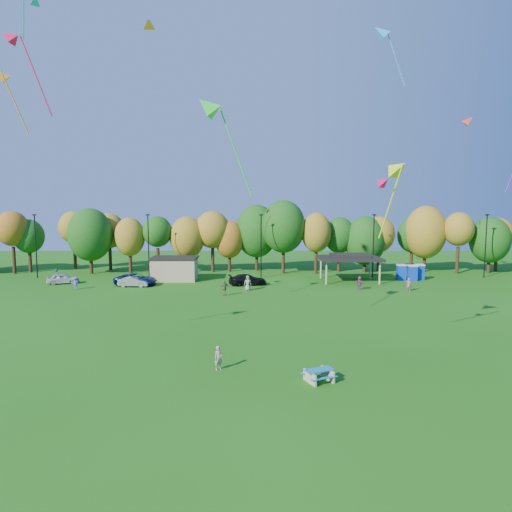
{
  "coord_description": "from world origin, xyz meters",
  "views": [
    {
      "loc": [
        1.09,
        -24.54,
        10.23
      ],
      "look_at": [
        1.18,
        6.0,
        6.88
      ],
      "focal_mm": 32.0,
      "sensor_mm": 36.0,
      "label": 1
    }
  ],
  "objects_px": {
    "porta_potties": "(411,272)",
    "car_d": "(247,280)",
    "car_c": "(136,279)",
    "car_a": "(63,279)",
    "car_b": "(134,282)",
    "kite_flyer": "(219,358)",
    "picnic_table": "(319,374)"
  },
  "relations": [
    {
      "from": "kite_flyer",
      "to": "car_c",
      "type": "bearing_deg",
      "value": 80.81
    },
    {
      "from": "picnic_table",
      "to": "car_a",
      "type": "xyz_separation_m",
      "value": [
        -29.13,
        33.91,
        0.25
      ]
    },
    {
      "from": "car_a",
      "to": "car_b",
      "type": "relative_size",
      "value": 1.02
    },
    {
      "from": "picnic_table",
      "to": "porta_potties",
      "type": "bearing_deg",
      "value": 40.4
    },
    {
      "from": "porta_potties",
      "to": "car_a",
      "type": "bearing_deg",
      "value": -176.57
    },
    {
      "from": "porta_potties",
      "to": "picnic_table",
      "type": "relative_size",
      "value": 1.77
    },
    {
      "from": "porta_potties",
      "to": "car_c",
      "type": "height_order",
      "value": "porta_potties"
    },
    {
      "from": "car_a",
      "to": "car_b",
      "type": "height_order",
      "value": "car_a"
    },
    {
      "from": "porta_potties",
      "to": "car_d",
      "type": "bearing_deg",
      "value": -170.04
    },
    {
      "from": "porta_potties",
      "to": "car_d",
      "type": "height_order",
      "value": "porta_potties"
    },
    {
      "from": "car_b",
      "to": "car_d",
      "type": "distance_m",
      "value": 14.51
    },
    {
      "from": "picnic_table",
      "to": "kite_flyer",
      "type": "relative_size",
      "value": 1.39
    },
    {
      "from": "picnic_table",
      "to": "car_d",
      "type": "relative_size",
      "value": 0.43
    },
    {
      "from": "picnic_table",
      "to": "car_a",
      "type": "relative_size",
      "value": 0.53
    },
    {
      "from": "car_d",
      "to": "porta_potties",
      "type": "bearing_deg",
      "value": -91.97
    },
    {
      "from": "picnic_table",
      "to": "car_a",
      "type": "bearing_deg",
      "value": 107.09
    },
    {
      "from": "porta_potties",
      "to": "car_c",
      "type": "distance_m",
      "value": 37.35
    },
    {
      "from": "car_a",
      "to": "kite_flyer",
      "type": "bearing_deg",
      "value": -161.22
    },
    {
      "from": "car_a",
      "to": "car_d",
      "type": "bearing_deg",
      "value": -109.79
    },
    {
      "from": "car_a",
      "to": "car_d",
      "type": "xyz_separation_m",
      "value": [
        24.44,
        -1.15,
        0.03
      ]
    },
    {
      "from": "car_a",
      "to": "car_c",
      "type": "bearing_deg",
      "value": -113.96
    },
    {
      "from": "car_b",
      "to": "picnic_table",
      "type": "bearing_deg",
      "value": -144.7
    },
    {
      "from": "porta_potties",
      "to": "kite_flyer",
      "type": "bearing_deg",
      "value": -124.58
    },
    {
      "from": "porta_potties",
      "to": "car_b",
      "type": "distance_m",
      "value": 37.45
    },
    {
      "from": "car_b",
      "to": "kite_flyer",
      "type": "bearing_deg",
      "value": -152.03
    },
    {
      "from": "porta_potties",
      "to": "picnic_table",
      "type": "distance_m",
      "value": 40.89
    },
    {
      "from": "car_a",
      "to": "car_c",
      "type": "height_order",
      "value": "car_c"
    },
    {
      "from": "porta_potties",
      "to": "picnic_table",
      "type": "height_order",
      "value": "porta_potties"
    },
    {
      "from": "kite_flyer",
      "to": "car_c",
      "type": "distance_m",
      "value": 33.45
    },
    {
      "from": "kite_flyer",
      "to": "car_d",
      "type": "xyz_separation_m",
      "value": [
        1.34,
        30.8,
        -0.05
      ]
    },
    {
      "from": "car_c",
      "to": "car_a",
      "type": "bearing_deg",
      "value": 89.77
    },
    {
      "from": "car_a",
      "to": "car_c",
      "type": "relative_size",
      "value": 0.74
    }
  ]
}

